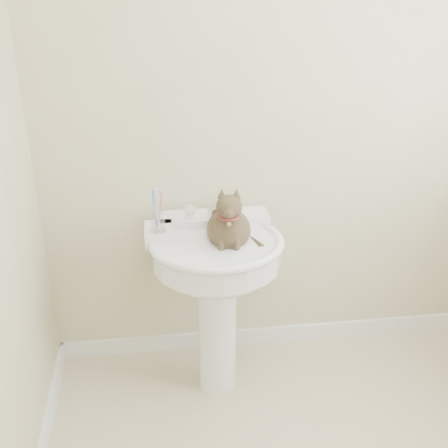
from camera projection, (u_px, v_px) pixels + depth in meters
name	position (u px, v px, depth m)	size (l,w,h in m)	color
wall_back	(283.00, 109.00, 2.46)	(2.20, 0.00, 2.50)	beige
baseboard_back	(273.00, 334.00, 2.97)	(2.20, 0.02, 0.09)	white
pedestal_sink	(216.00, 269.00, 2.43)	(0.59, 0.58, 0.81)	white
faucet	(213.00, 210.00, 2.46)	(0.28, 0.12, 0.14)	silver
soap_bar	(230.00, 207.00, 2.56)	(0.09, 0.06, 0.03)	yellow
toothbrush_cup	(158.00, 221.00, 2.34)	(0.07, 0.07, 0.18)	silver
cat	(229.00, 226.00, 2.33)	(0.20, 0.26, 0.37)	brown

